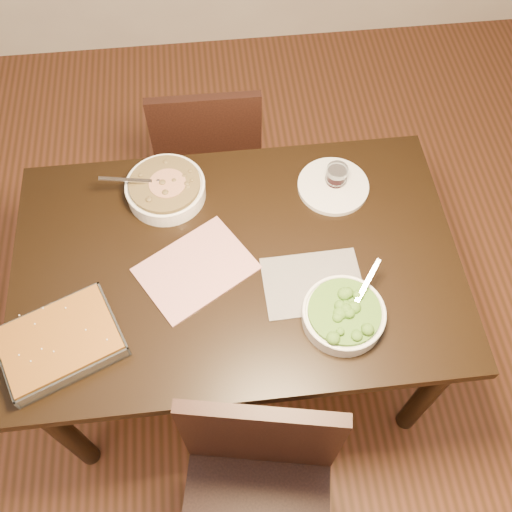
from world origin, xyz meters
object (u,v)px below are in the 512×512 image
(dinner_plate, at_px, (333,186))
(broccoli_bowl, at_px, (344,314))
(chair_near, at_px, (257,491))
(baking_dish, at_px, (61,342))
(table, at_px, (237,275))
(chair_far, at_px, (209,149))
(wine_tumbler, at_px, (336,176))
(stew_bowl, at_px, (166,188))

(dinner_plate, bearing_deg, broccoli_bowl, -97.05)
(chair_near, bearing_deg, dinner_plate, 79.28)
(baking_dish, height_order, chair_near, chair_near)
(table, height_order, baking_dish, baking_dish)
(table, bearing_deg, chair_far, 94.76)
(chair_near, bearing_deg, wine_tumbler, 79.06)
(wine_tumbler, relative_size, chair_near, 0.09)
(table, xyz_separation_m, dinner_plate, (0.35, 0.25, 0.10))
(stew_bowl, xyz_separation_m, dinner_plate, (0.56, -0.03, -0.03))
(broccoli_bowl, distance_m, wine_tumbler, 0.50)
(baking_dish, relative_size, chair_far, 0.45)
(dinner_plate, bearing_deg, baking_dish, -151.10)
(stew_bowl, bearing_deg, table, -53.32)
(chair_near, bearing_deg, chair_far, 103.29)
(chair_far, bearing_deg, broccoli_bowl, 111.36)
(chair_near, distance_m, chair_far, 1.35)
(table, xyz_separation_m, baking_dish, (-0.52, -0.23, 0.12))
(baking_dish, xyz_separation_m, dinner_plate, (0.87, 0.48, -0.02))
(table, relative_size, baking_dish, 3.55)
(chair_far, bearing_deg, wine_tumbler, 134.70)
(wine_tumbler, bearing_deg, baking_dish, -150.70)
(table, bearing_deg, chair_near, -90.44)
(broccoli_bowl, xyz_separation_m, chair_far, (-0.35, 0.94, -0.29))
(dinner_plate, bearing_deg, chair_near, -111.74)
(broccoli_bowl, relative_size, chair_far, 0.28)
(table, relative_size, chair_far, 1.59)
(wine_tumbler, distance_m, dinner_plate, 0.04)
(table, relative_size, dinner_plate, 5.83)
(broccoli_bowl, bearing_deg, table, 141.11)
(stew_bowl, bearing_deg, wine_tumbler, -1.72)
(stew_bowl, distance_m, broccoli_bowl, 0.72)
(stew_bowl, xyz_separation_m, wine_tumbler, (0.57, -0.02, 0.01))
(baking_dish, relative_size, wine_tumbler, 4.85)
(dinner_plate, relative_size, chair_far, 0.27)
(chair_far, bearing_deg, dinner_plate, 133.22)
(table, bearing_deg, broccoli_bowl, -38.89)
(stew_bowl, height_order, baking_dish, stew_bowl)
(baking_dish, distance_m, chair_near, 0.71)
(dinner_plate, bearing_deg, chair_far, 132.42)
(wine_tumbler, relative_size, chair_far, 0.09)
(stew_bowl, relative_size, chair_far, 0.34)
(stew_bowl, height_order, wine_tumbler, stew_bowl)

